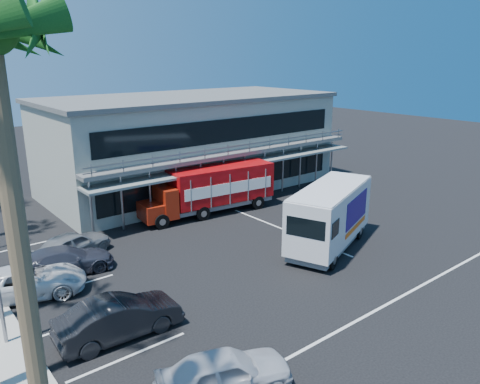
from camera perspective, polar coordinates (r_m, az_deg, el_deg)
ground at (r=25.32m, az=7.21°, el=-7.60°), size 120.00×120.00×0.00m
building at (r=37.27m, az=-6.02°, el=6.06°), size 22.40×12.00×7.30m
red_truck at (r=31.21m, az=-3.31°, el=0.47°), size 9.46×3.16×3.13m
white_van at (r=25.88m, az=10.89°, el=-2.87°), size 7.49×4.86×3.47m
parked_car_a at (r=15.55m, az=-1.90°, el=-21.18°), size 4.61×2.92×1.46m
parked_car_b at (r=18.65m, az=-14.48°, el=-14.61°), size 4.76×1.84×1.54m
parked_car_c at (r=22.84m, az=-24.53°, el=-9.89°), size 5.43×3.72×1.38m
parked_car_d at (r=24.36m, az=-20.63°, el=-7.84°), size 4.88×2.59×1.35m
parked_car_e at (r=26.04m, az=-19.78°, el=-6.09°), size 4.53×3.03×1.43m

